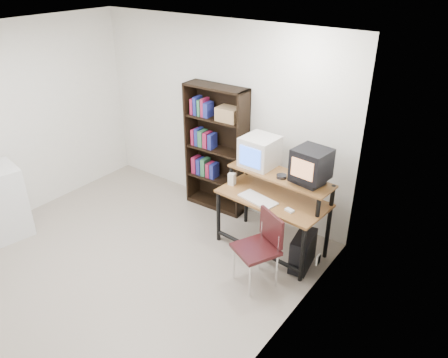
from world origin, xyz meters
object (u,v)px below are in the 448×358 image
Objects in this scene: pc_tower at (303,251)px; school_chair at (262,242)px; computer_desk at (274,199)px; crt_monitor at (260,152)px; bookshelf at (217,147)px; crt_tv at (311,164)px.

school_chair is (-0.26, -0.52, 0.31)m from pc_tower.
pc_tower is (0.48, -0.10, -0.49)m from computer_desk.
bookshelf is at bearing 165.67° from crt_monitor.
computer_desk is 3.29× the size of crt_tv.
crt_monitor is 1.05× the size of crt_tv.
crt_tv is at bearing 105.45° from pc_tower.
computer_desk is at bearing -25.48° from crt_monitor.
computer_desk is 0.68m from school_chair.
bookshelf is at bearing 168.29° from school_chair.
computer_desk is 0.75× the size of bookshelf.
crt_monitor is 0.92m from bookshelf.
bookshelf reaches higher than crt_tv.
bookshelf is at bearing 152.33° from pc_tower.
crt_monitor is at bearing 155.72° from computer_desk.
pc_tower is 0.25× the size of bookshelf.
bookshelf reaches higher than pc_tower.
computer_desk is 0.69m from pc_tower.
crt_monitor is at bearing -179.04° from crt_tv.
crt_monitor reaches higher than school_chair.
pc_tower is at bearing -20.04° from bookshelf.
crt_monitor is 1.16m from school_chair.
crt_tv is 0.23× the size of bookshelf.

